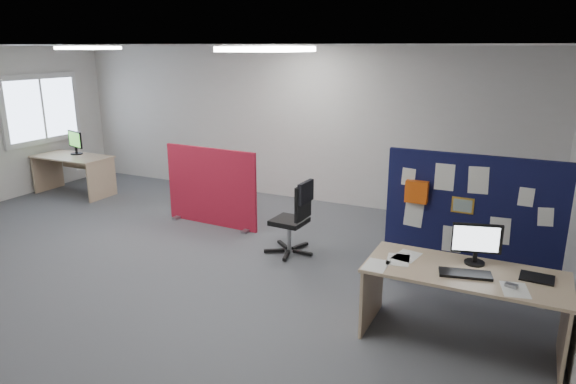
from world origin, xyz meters
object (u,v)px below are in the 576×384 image
at_px(navy_divider, 469,223).
at_px(red_divider, 211,188).
at_px(second_desk, 75,165).
at_px(monitor_second, 75,142).
at_px(office_chair, 296,214).
at_px(monitor_main, 477,242).
at_px(main_desk, 464,286).

relative_size(navy_divider, red_divider, 1.17).
bearing_deg(second_desk, red_divider, -6.07).
bearing_deg(monitor_second, red_divider, 9.44).
bearing_deg(red_divider, office_chair, -14.51).
bearing_deg(navy_divider, monitor_main, -79.74).
distance_m(navy_divider, monitor_main, 1.01).
distance_m(navy_divider, main_desk, 1.18).
xyz_separation_m(main_desk, second_desk, (-7.26, 2.09, -0.02)).
xyz_separation_m(navy_divider, main_desk, (0.12, -1.15, -0.23)).
height_order(red_divider, monitor_second, red_divider).
distance_m(red_divider, monitor_second, 3.40).
xyz_separation_m(second_desk, office_chair, (4.98, -0.86, 0.03)).
xyz_separation_m(red_divider, office_chair, (1.68, -0.51, -0.03)).
xyz_separation_m(navy_divider, monitor_main, (0.18, -0.98, 0.16)).
height_order(monitor_main, monitor_second, monitor_second).
height_order(navy_divider, main_desk, navy_divider).
distance_m(red_divider, office_chair, 1.76).
bearing_deg(monitor_main, red_divider, 143.51).
bearing_deg(monitor_main, monitor_second, 149.35).
height_order(navy_divider, office_chair, navy_divider).
distance_m(second_desk, office_chair, 5.05).
distance_m(navy_divider, second_desk, 7.21).
bearing_deg(monitor_main, main_desk, -123.96).
distance_m(second_desk, monitor_second, 0.45).
xyz_separation_m(navy_divider, second_desk, (-7.14, 0.94, -0.25)).
height_order(red_divider, second_desk, red_divider).
bearing_deg(navy_divider, red_divider, 171.24).
relative_size(second_desk, office_chair, 1.45).
bearing_deg(monitor_second, monitor_main, 1.96).
bearing_deg(office_chair, monitor_main, -21.33).
relative_size(red_divider, office_chair, 1.62).
xyz_separation_m(monitor_main, monitor_second, (-7.37, 2.05, 0.02)).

